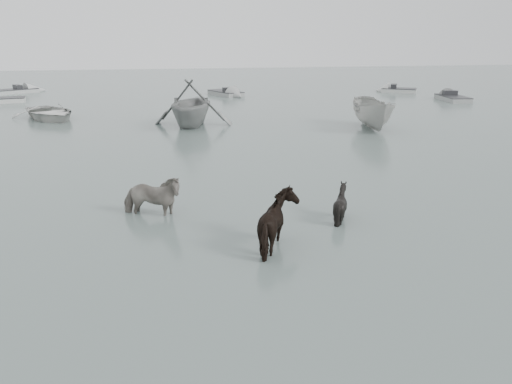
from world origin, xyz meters
TOP-DOWN VIEW (x-y plane):
  - ground at (0.00, 0.00)m, footprint 140.00×140.00m
  - pony_pinto at (-2.78, 2.91)m, footprint 2.06×1.41m
  - pony_dark at (0.43, -0.02)m, footprint 1.48×1.71m
  - pony_black at (2.61, 1.66)m, footprint 1.46×1.39m
  - rowboat_lead at (-9.36, 22.12)m, footprint 5.73×6.26m
  - rowboat_trail at (-0.63, 18.11)m, footprint 5.82×6.37m
  - boat_small at (9.42, 15.23)m, footprint 2.51×5.09m
  - skiff_port at (20.93, 25.88)m, footprint 2.23×5.29m
  - skiff_mid at (3.26, 32.97)m, footprint 3.54×5.36m
  - skiff_star at (19.37, 32.31)m, footprint 4.49×3.47m
  - skiff_far at (-15.91, 37.75)m, footprint 6.55×5.10m

SIDE VIEW (x-z plane):
  - ground at x=0.00m, z-range 0.00..0.00m
  - skiff_port at x=20.93m, z-range 0.00..0.75m
  - skiff_mid at x=3.26m, z-range 0.00..0.75m
  - skiff_star at x=19.37m, z-range 0.00..0.75m
  - skiff_far at x=-15.91m, z-range 0.00..0.75m
  - rowboat_lead at x=-9.36m, z-range 0.00..1.06m
  - pony_black at x=2.61m, z-range 0.00..1.28m
  - pony_pinto at x=-2.78m, z-range 0.00..1.59m
  - pony_dark at x=0.43m, z-range 0.00..1.67m
  - boat_small at x=9.42m, z-range 0.00..1.88m
  - rowboat_trail at x=-0.63m, z-range 0.00..2.85m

